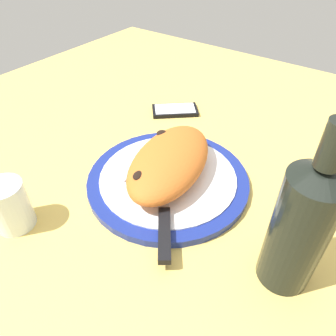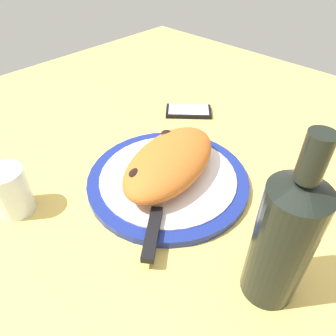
% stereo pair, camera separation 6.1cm
% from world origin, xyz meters
% --- Properties ---
extents(ground_plane, '(1.50, 1.50, 0.03)m').
position_xyz_m(ground_plane, '(0.00, 0.00, -0.01)').
color(ground_plane, '#DBB756').
extents(plate, '(0.32, 0.32, 0.02)m').
position_xyz_m(plate, '(0.00, 0.00, 0.01)').
color(plate, navy).
rests_on(plate, ground_plane).
extents(calzone, '(0.27, 0.18, 0.07)m').
position_xyz_m(calzone, '(-0.01, -0.01, 0.05)').
color(calzone, '#C16023').
rests_on(calzone, plate).
extents(fork, '(0.16, 0.04, 0.00)m').
position_xyz_m(fork, '(0.00, -0.08, 0.02)').
color(fork, silver).
rests_on(fork, plate).
extents(knife, '(0.21, 0.17, 0.01)m').
position_xyz_m(knife, '(0.10, 0.06, 0.02)').
color(knife, silver).
rests_on(knife, plate).
extents(smartphone, '(0.13, 0.13, 0.01)m').
position_xyz_m(smartphone, '(-0.24, -0.15, 0.01)').
color(smartphone, black).
rests_on(smartphone, ground_plane).
extents(water_glass, '(0.06, 0.06, 0.09)m').
position_xyz_m(water_glass, '(0.24, -0.15, 0.04)').
color(water_glass, silver).
rests_on(water_glass, ground_plane).
extents(wine_bottle, '(0.08, 0.08, 0.27)m').
position_xyz_m(wine_bottle, '(0.06, 0.26, 0.11)').
color(wine_bottle, black).
rests_on(wine_bottle, ground_plane).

